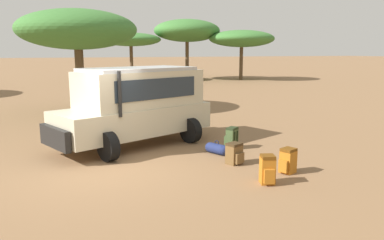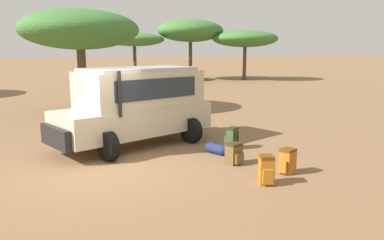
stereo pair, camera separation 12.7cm
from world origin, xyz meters
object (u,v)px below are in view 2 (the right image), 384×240
at_px(backpack_cluster_center, 287,161).
at_px(acacia_tree_distant_right, 245,39).
at_px(safari_vehicle, 137,104).
at_px(backpack_near_rear_wheel, 232,138).
at_px(acacia_tree_right_mid, 134,40).
at_px(acacia_tree_centre_back, 80,30).
at_px(backpack_outermost, 266,170).
at_px(backpack_beside_front_wheel, 234,154).
at_px(duffel_bag_low_black_case, 217,149).
at_px(acacia_tree_far_right, 190,31).

relative_size(backpack_cluster_center, acacia_tree_distant_right, 0.09).
xyz_separation_m(safari_vehicle, backpack_cluster_center, (2.81, -4.09, -0.99)).
height_order(backpack_near_rear_wheel, acacia_tree_right_mid, acacia_tree_right_mid).
bearing_deg(acacia_tree_centre_back, acacia_tree_distant_right, 41.92).
relative_size(acacia_tree_right_mid, acacia_tree_distant_right, 0.90).
relative_size(backpack_outermost, acacia_tree_distant_right, 0.10).
height_order(backpack_beside_front_wheel, backpack_cluster_center, backpack_cluster_center).
relative_size(duffel_bag_low_black_case, acacia_tree_centre_back, 0.13).
bearing_deg(safari_vehicle, duffel_bag_low_black_case, -45.33).
bearing_deg(acacia_tree_far_right, acacia_tree_centre_back, -124.23).
distance_m(safari_vehicle, backpack_cluster_center, 5.06).
height_order(backpack_near_rear_wheel, acacia_tree_far_right, acacia_tree_far_right).
bearing_deg(acacia_tree_far_right, acacia_tree_right_mid, 175.81).
bearing_deg(acacia_tree_distant_right, acacia_tree_right_mid, 165.40).
distance_m(backpack_near_rear_wheel, acacia_tree_far_right, 28.26).
distance_m(backpack_cluster_center, acacia_tree_far_right, 30.66).
relative_size(backpack_beside_front_wheel, backpack_near_rear_wheel, 0.86).
relative_size(backpack_beside_front_wheel, acacia_tree_right_mid, 0.09).
bearing_deg(acacia_tree_distant_right, acacia_tree_far_right, 154.63).
xyz_separation_m(duffel_bag_low_black_case, acacia_tree_right_mid, (3.29, 27.45, 3.84)).
relative_size(backpack_cluster_center, acacia_tree_centre_back, 0.11).
distance_m(backpack_cluster_center, backpack_outermost, 1.00).
bearing_deg(duffel_bag_low_black_case, safari_vehicle, 134.67).
bearing_deg(backpack_cluster_center, safari_vehicle, 124.44).
height_order(duffel_bag_low_black_case, acacia_tree_centre_back, acacia_tree_centre_back).
height_order(backpack_cluster_center, acacia_tree_right_mid, acacia_tree_right_mid).
height_order(safari_vehicle, backpack_cluster_center, safari_vehicle).
distance_m(safari_vehicle, acacia_tree_distant_right, 27.89).
xyz_separation_m(backpack_outermost, duffel_bag_low_black_case, (-0.03, 2.66, -0.17)).
distance_m(backpack_beside_front_wheel, acacia_tree_distant_right, 29.50).
xyz_separation_m(backpack_beside_front_wheel, backpack_cluster_center, (0.87, -1.13, 0.03)).
relative_size(acacia_tree_centre_back, acacia_tree_right_mid, 0.93).
bearing_deg(duffel_bag_low_black_case, acacia_tree_far_right, 71.60).
bearing_deg(acacia_tree_far_right, backpack_near_rear_wheel, -107.32).
bearing_deg(acacia_tree_right_mid, backpack_beside_front_wheel, -96.51).
bearing_deg(backpack_beside_front_wheel, acacia_tree_right_mid, 83.49).
height_order(safari_vehicle, backpack_near_rear_wheel, safari_vehicle).
height_order(backpack_cluster_center, duffel_bag_low_black_case, backpack_cluster_center).
distance_m(backpack_outermost, acacia_tree_right_mid, 30.50).
relative_size(safari_vehicle, acacia_tree_distant_right, 0.80).
relative_size(backpack_beside_front_wheel, acacia_tree_distant_right, 0.08).
bearing_deg(duffel_bag_low_black_case, backpack_near_rear_wheel, 31.34).
bearing_deg(backpack_cluster_center, backpack_beside_front_wheel, 127.73).
distance_m(backpack_outermost, duffel_bag_low_black_case, 2.66).
bearing_deg(backpack_cluster_center, acacia_tree_far_right, 74.54).
height_order(backpack_beside_front_wheel, backpack_near_rear_wheel, backpack_near_rear_wheel).
relative_size(backpack_outermost, duffel_bag_low_black_case, 0.88).
bearing_deg(backpack_outermost, backpack_cluster_center, 28.76).
xyz_separation_m(acacia_tree_right_mid, acacia_tree_distant_right, (10.70, -2.79, 0.13)).
distance_m(safari_vehicle, acacia_tree_centre_back, 8.00).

